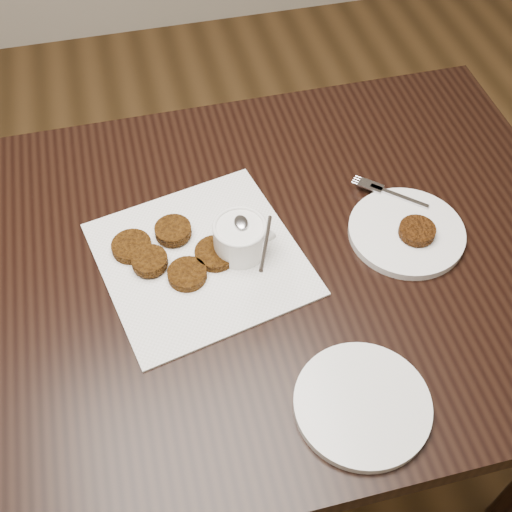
{
  "coord_description": "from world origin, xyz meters",
  "views": [
    {
      "loc": [
        -0.02,
        -0.63,
        1.62
      ],
      "look_at": [
        0.14,
        0.0,
        0.8
      ],
      "focal_mm": 45.16,
      "sensor_mm": 36.0,
      "label": 1
    }
  ],
  "objects_px": {
    "sauce_ramekin": "(240,225)",
    "plate_empty": "(362,404)",
    "plate_with_patty": "(407,229)",
    "napkin": "(200,258)",
    "table": "(224,372)"
  },
  "relations": [
    {
      "from": "sauce_ramekin",
      "to": "plate_empty",
      "type": "distance_m",
      "value": 0.35
    },
    {
      "from": "plate_with_patty",
      "to": "plate_empty",
      "type": "distance_m",
      "value": 0.35
    },
    {
      "from": "plate_empty",
      "to": "napkin",
      "type": "bearing_deg",
      "value": 118.55
    },
    {
      "from": "table",
      "to": "plate_with_patty",
      "type": "relative_size",
      "value": 6.5
    },
    {
      "from": "table",
      "to": "sauce_ramekin",
      "type": "height_order",
      "value": "sauce_ramekin"
    },
    {
      "from": "plate_empty",
      "to": "table",
      "type": "bearing_deg",
      "value": 116.94
    },
    {
      "from": "napkin",
      "to": "sauce_ramekin",
      "type": "bearing_deg",
      "value": 1.13
    },
    {
      "from": "napkin",
      "to": "plate_empty",
      "type": "height_order",
      "value": "plate_empty"
    },
    {
      "from": "sauce_ramekin",
      "to": "plate_with_patty",
      "type": "height_order",
      "value": "sauce_ramekin"
    },
    {
      "from": "sauce_ramekin",
      "to": "napkin",
      "type": "bearing_deg",
      "value": -178.87
    },
    {
      "from": "table",
      "to": "plate_empty",
      "type": "bearing_deg",
      "value": -63.06
    },
    {
      "from": "napkin",
      "to": "plate_empty",
      "type": "distance_m",
      "value": 0.37
    },
    {
      "from": "table",
      "to": "plate_empty",
      "type": "xyz_separation_m",
      "value": [
        0.15,
        -0.3,
        0.38
      ]
    },
    {
      "from": "table",
      "to": "sauce_ramekin",
      "type": "xyz_separation_m",
      "value": [
        0.05,
        0.02,
        0.44
      ]
    },
    {
      "from": "plate_empty",
      "to": "sauce_ramekin",
      "type": "bearing_deg",
      "value": 108.0
    }
  ]
}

